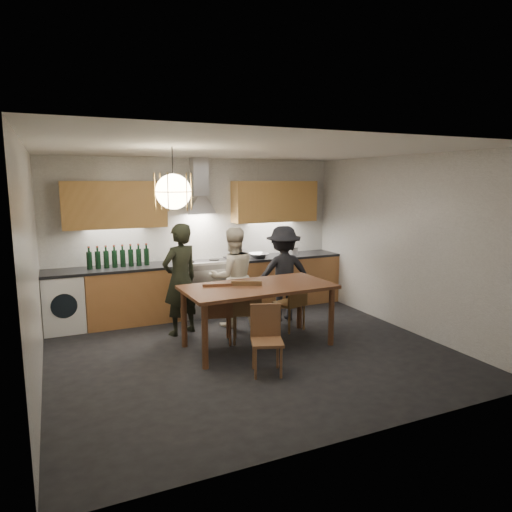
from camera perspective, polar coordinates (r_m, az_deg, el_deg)
name	(u,v)px	position (r m, az deg, el deg)	size (l,w,h in m)	color
ground	(251,352)	(6.14, -0.65, -11.85)	(5.00, 5.00, 0.00)	black
room_shell	(251,222)	(5.74, -0.69, 4.23)	(5.02, 4.52, 2.61)	silver
counter_run	(206,287)	(7.76, -6.28, -3.89)	(5.00, 0.62, 0.90)	#C7864C
range_stove	(205,288)	(7.75, -6.44, -3.97)	(0.90, 0.60, 0.92)	silver
wall_fixtures	(201,202)	(7.67, -6.91, 6.69)	(4.30, 0.54, 1.10)	tan
pendant_lamp	(173,192)	(5.30, -10.30, 7.92)	(0.43, 0.43, 0.70)	black
dining_table	(258,293)	(6.12, 0.26, -4.59)	(2.03, 1.07, 0.84)	brown
chair_back_left	(217,309)	(6.24, -4.85, -6.63)	(0.49, 0.49, 0.88)	brown
chair_back_mid	(247,307)	(6.27, -1.18, -6.39)	(0.54, 0.54, 0.91)	brown
chair_back_right	(293,300)	(6.83, 4.68, -5.45)	(0.47, 0.47, 0.84)	brown
chair_front	(266,334)	(5.40, 1.30, -9.72)	(0.46, 0.46, 0.79)	brown
person_left	(180,279)	(6.69, -9.44, -2.89)	(0.59, 0.39, 1.63)	black
person_mid	(233,277)	(7.02, -2.92, -2.63)	(0.74, 0.58, 1.53)	#EDE3CC
person_right	(283,273)	(7.32, 3.44, -2.17)	(0.98, 0.56, 1.52)	black
mixing_bowl	(258,255)	(7.93, 0.30, 0.07)	(0.34, 0.34, 0.08)	#AFAFB3
stock_pot	(293,251)	(8.33, 4.68, 0.63)	(0.17, 0.17, 0.12)	silver
wine_bottles	(119,256)	(7.36, -16.80, -0.01)	(0.94, 0.08, 0.35)	black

